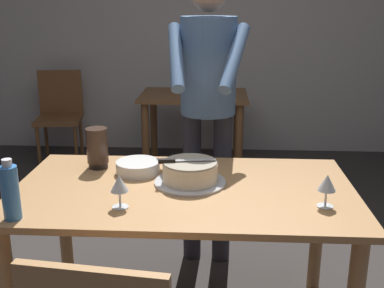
# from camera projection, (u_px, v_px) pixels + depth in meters

# --- Properties ---
(back_wall) EXTENTS (10.00, 0.12, 2.70)m
(back_wall) POSITION_uv_depth(u_px,v_px,m) (205.00, 24.00, 4.91)
(back_wall) COLOR silver
(back_wall) RESTS_ON ground_plane
(main_dining_table) EXTENTS (1.58, 0.89, 0.75)m
(main_dining_table) POSITION_uv_depth(u_px,v_px,m) (184.00, 209.00, 2.22)
(main_dining_table) COLOR tan
(main_dining_table) RESTS_ON ground_plane
(cake_on_platter) EXTENTS (0.34, 0.34, 0.11)m
(cake_on_platter) POSITION_uv_depth(u_px,v_px,m) (190.00, 173.00, 2.22)
(cake_on_platter) COLOR silver
(cake_on_platter) RESTS_ON main_dining_table
(cake_knife) EXTENTS (0.27, 0.06, 0.02)m
(cake_knife) POSITION_uv_depth(u_px,v_px,m) (175.00, 161.00, 2.20)
(cake_knife) COLOR silver
(cake_knife) RESTS_ON cake_on_platter
(plate_stack) EXTENTS (0.22, 0.22, 0.06)m
(plate_stack) POSITION_uv_depth(u_px,v_px,m) (138.00, 167.00, 2.37)
(plate_stack) COLOR white
(plate_stack) RESTS_ON main_dining_table
(wine_glass_near) EXTENTS (0.08, 0.08, 0.14)m
(wine_glass_near) POSITION_uv_depth(u_px,v_px,m) (327.00, 184.00, 1.96)
(wine_glass_near) COLOR silver
(wine_glass_near) RESTS_ON main_dining_table
(wine_glass_far) EXTENTS (0.08, 0.08, 0.14)m
(wine_glass_far) POSITION_uv_depth(u_px,v_px,m) (119.00, 185.00, 1.95)
(wine_glass_far) COLOR silver
(wine_glass_far) RESTS_ON main_dining_table
(water_bottle) EXTENTS (0.07, 0.07, 0.25)m
(water_bottle) POSITION_uv_depth(u_px,v_px,m) (10.00, 192.00, 1.84)
(water_bottle) COLOR #387AC6
(water_bottle) RESTS_ON main_dining_table
(hurricane_lamp) EXTENTS (0.11, 0.11, 0.21)m
(hurricane_lamp) POSITION_uv_depth(u_px,v_px,m) (97.00, 148.00, 2.42)
(hurricane_lamp) COLOR black
(hurricane_lamp) RESTS_ON main_dining_table
(person_cutting_cake) EXTENTS (0.47, 0.56, 1.72)m
(person_cutting_cake) POSITION_uv_depth(u_px,v_px,m) (208.00, 92.00, 2.72)
(person_cutting_cake) COLOR #2D2D38
(person_cutting_cake) RESTS_ON ground_plane
(background_table) EXTENTS (1.00, 0.70, 0.74)m
(background_table) POSITION_uv_depth(u_px,v_px,m) (194.00, 111.00, 4.47)
(background_table) COLOR brown
(background_table) RESTS_ON ground_plane
(background_chair_0) EXTENTS (0.50, 0.50, 0.90)m
(background_chair_0) POSITION_uv_depth(u_px,v_px,m) (60.00, 112.00, 4.81)
(background_chair_0) COLOR brown
(background_chair_0) RESTS_ON ground_plane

